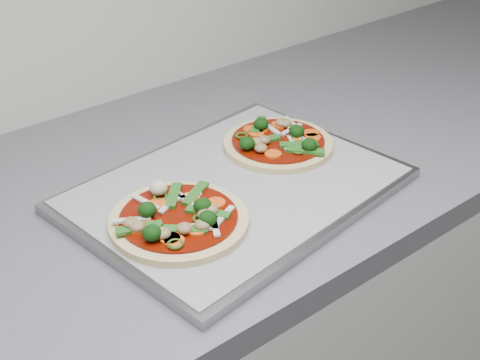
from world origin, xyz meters
TOP-DOWN VIEW (x-y plane):
  - countertop at (0.00, 1.30)m, footprint 3.60×0.60m
  - baking_tray at (0.20, 1.22)m, footprint 0.48×0.38m
  - parchment at (0.20, 1.22)m, footprint 0.46×0.35m
  - pizza_left at (0.08, 1.18)m, footprint 0.25×0.25m
  - pizza_right at (0.32, 1.26)m, footprint 0.20×0.20m

SIDE VIEW (x-z plane):
  - countertop at x=0.00m, z-range 0.86..0.90m
  - baking_tray at x=0.20m, z-range 0.90..0.91m
  - parchment at x=0.20m, z-range 0.91..0.92m
  - pizza_right at x=0.32m, z-range 0.91..0.94m
  - pizza_left at x=0.08m, z-range 0.91..0.94m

